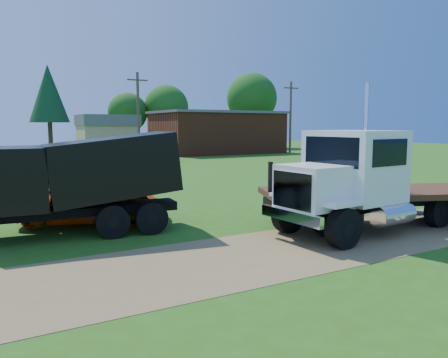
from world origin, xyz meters
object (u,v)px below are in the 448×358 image
black_dump_truck (68,179)px  orange_pickup (93,202)px  white_semi_tractor (356,181)px  flatbed_trailer (391,198)px

black_dump_truck → orange_pickup: 2.22m
white_semi_tractor → orange_pickup: (-7.20, 5.80, -0.97)m
white_semi_tractor → orange_pickup: white_semi_tractor is taller
orange_pickup → flatbed_trailer: bearing=-99.5°
white_semi_tractor → flatbed_trailer: 1.99m
black_dump_truck → orange_pickup: size_ratio=1.49×
black_dump_truck → flatbed_trailer: black_dump_truck is taller
orange_pickup → white_semi_tractor: bearing=-106.3°
black_dump_truck → flatbed_trailer: (10.16, -4.11, -0.83)m
black_dump_truck → orange_pickup: bearing=59.8°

